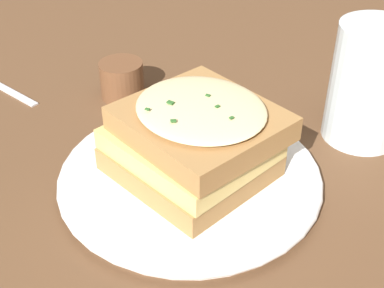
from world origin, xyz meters
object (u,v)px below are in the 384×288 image
dinner_plate (192,177)px  sandwich (196,140)px  condiment_pot (122,80)px  water_glass (369,84)px

dinner_plate → sandwich: bearing=14.5°
condiment_pot → dinner_plate: bearing=-57.0°
dinner_plate → sandwich: size_ratio=1.35×
dinner_plate → condiment_pot: (-0.10, 0.15, 0.01)m
sandwich → water_glass: 0.19m
sandwich → condiment_pot: bearing=123.9°
dinner_plate → water_glass: 0.20m
condiment_pot → sandwich: bearing=-56.1°
sandwich → condiment_pot: (-0.10, 0.15, -0.03)m
sandwich → condiment_pot: size_ratio=3.55×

